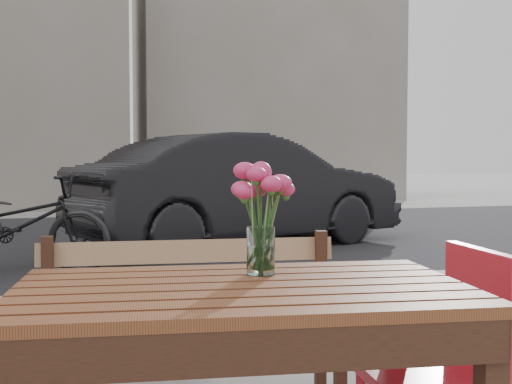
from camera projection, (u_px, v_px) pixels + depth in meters
street at (111, 262)px, 6.87m from camera, size 30.00×8.12×0.12m
backdrop_buildings at (87, 57)px, 15.64m from camera, size 15.50×4.00×8.00m
main_table at (242, 330)px, 1.81m from camera, size 1.36×0.92×0.78m
main_bench at (191, 305)px, 2.79m from camera, size 1.36×0.55×0.82m
red_chair at (449, 355)px, 2.13m from camera, size 0.46×0.46×0.84m
main_vase at (261, 205)px, 1.96m from camera, size 0.19×0.19×0.35m
parked_car at (242, 191)px, 8.31m from camera, size 4.62×2.79×1.44m
bicycle at (18, 224)px, 6.35m from camera, size 1.97×1.24×0.98m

